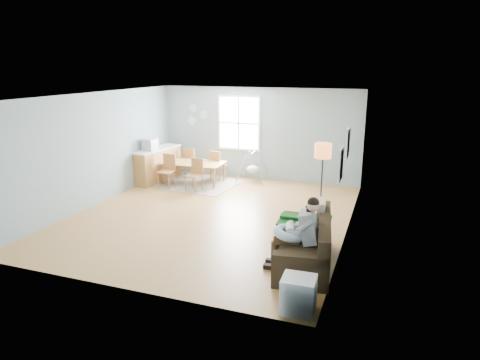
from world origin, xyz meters
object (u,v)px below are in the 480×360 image
at_px(sofa, 307,247).
at_px(storage_cube, 298,295).
at_px(toddler, 304,221).
at_px(chair_se, 195,173).
at_px(baby_swing, 253,169).
at_px(chair_sw, 168,168).
at_px(counter, 158,164).
at_px(father, 299,231).
at_px(floor_lamp, 323,158).
at_px(dining_table, 193,173).
at_px(chair_nw, 191,160).
at_px(monitor, 150,145).
at_px(chair_ne, 217,163).

bearing_deg(sofa, storage_cube, -83.26).
distance_m(toddler, chair_se, 4.82).
bearing_deg(baby_swing, chair_sw, -147.75).
distance_m(sofa, counter, 6.51).
xyz_separation_m(father, counter, (-5.12, 4.20, -0.20)).
relative_size(floor_lamp, storage_cube, 3.41).
relative_size(sofa, dining_table, 1.24).
distance_m(sofa, chair_nw, 6.48).
bearing_deg(chair_sw, storage_cube, -46.12).
height_order(dining_table, monitor, monitor).
bearing_deg(sofa, monitor, 145.72).
xyz_separation_m(father, dining_table, (-4.02, 4.31, -0.39)).
relative_size(father, chair_nw, 1.43).
height_order(floor_lamp, storage_cube, floor_lamp).
xyz_separation_m(chair_ne, counter, (-1.60, -0.67, -0.01)).
relative_size(chair_sw, chair_ne, 1.04).
distance_m(sofa, baby_swing, 5.39).
height_order(sofa, storage_cube, sofa).
distance_m(toddler, chair_ne, 5.63).
relative_size(monitor, baby_swing, 0.41).
bearing_deg(counter, storage_cube, -45.27).
height_order(toddler, chair_nw, toddler).
bearing_deg(chair_nw, dining_table, -59.52).
relative_size(sofa, counter, 1.20).
distance_m(chair_nw, baby_swing, 1.96).
distance_m(father, chair_se, 5.16).
height_order(floor_lamp, chair_sw, floor_lamp).
height_order(father, toddler, father).
distance_m(storage_cube, counter, 7.66).
relative_size(chair_ne, baby_swing, 0.95).
bearing_deg(baby_swing, chair_se, -130.09).
distance_m(storage_cube, monitor, 7.50).
bearing_deg(chair_sw, dining_table, 47.69).
xyz_separation_m(father, toddler, (-0.02, 0.48, 0.00)).
bearing_deg(chair_nw, baby_swing, 2.86).
xyz_separation_m(sofa, counter, (-5.21, 3.90, 0.20)).
bearing_deg(monitor, sofa, -34.28).
xyz_separation_m(chair_ne, baby_swing, (1.07, 0.19, -0.11)).
height_order(chair_sw, counter, counter).
bearing_deg(chair_sw, floor_lamp, -17.53).
relative_size(floor_lamp, dining_table, 1.01).
relative_size(sofa, chair_ne, 2.42).
bearing_deg(father, chair_nw, 131.60).
bearing_deg(chair_ne, chair_nw, 174.29).
relative_size(toddler, storage_cube, 1.57).
xyz_separation_m(dining_table, baby_swing, (1.57, 0.75, 0.09)).
relative_size(toddler, floor_lamp, 0.46).
xyz_separation_m(chair_sw, chair_nw, (0.12, 1.21, -0.01)).
relative_size(chair_sw, chair_se, 1.04).
distance_m(chair_sw, chair_se, 0.90).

